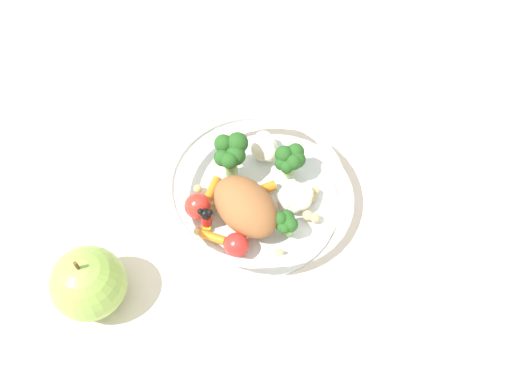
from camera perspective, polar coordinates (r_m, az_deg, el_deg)
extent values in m
plane|color=silver|center=(0.68, 1.31, -0.14)|extent=(2.40, 2.40, 0.00)
cylinder|color=white|center=(0.67, 0.00, -0.94)|extent=(0.19, 0.19, 0.01)
torus|color=white|center=(0.64, 0.00, 0.79)|extent=(0.20, 0.20, 0.01)
ellipsoid|color=#935B33|center=(0.63, -1.06, -1.46)|extent=(0.09, 0.10, 0.05)
cylinder|color=#8EB766|center=(0.68, 3.31, 2.28)|extent=(0.01, 0.01, 0.02)
sphere|color=#23561E|center=(0.66, 2.64, 2.94)|extent=(0.02, 0.02, 0.02)
sphere|color=#23561E|center=(0.65, 3.11, 2.54)|extent=(0.02, 0.02, 0.02)
sphere|color=#23561E|center=(0.65, 3.80, 3.03)|extent=(0.02, 0.02, 0.02)
sphere|color=#23561E|center=(0.66, 4.10, 3.28)|extent=(0.02, 0.02, 0.02)
sphere|color=#23561E|center=(0.66, 3.99, 4.05)|extent=(0.02, 0.02, 0.02)
sphere|color=#23561E|center=(0.67, 3.33, 3.78)|extent=(0.02, 0.02, 0.02)
sphere|color=#23561E|center=(0.66, 2.82, 3.76)|extent=(0.02, 0.02, 0.02)
cylinder|color=#7FAD5B|center=(0.64, 2.93, -3.87)|extent=(0.01, 0.01, 0.01)
sphere|color=#23561E|center=(0.62, 2.61, -3.42)|extent=(0.01, 0.01, 0.01)
sphere|color=#23561E|center=(0.62, 2.90, -3.63)|extent=(0.01, 0.01, 0.01)
sphere|color=#23561E|center=(0.62, 3.25, -3.51)|extent=(0.01, 0.01, 0.01)
sphere|color=#23561E|center=(0.62, 3.70, -3.18)|extent=(0.02, 0.02, 0.02)
sphere|color=#23561E|center=(0.63, 3.46, -2.74)|extent=(0.02, 0.02, 0.02)
sphere|color=#23561E|center=(0.63, 2.98, -2.57)|extent=(0.02, 0.02, 0.02)
sphere|color=#23561E|center=(0.62, 2.44, -2.75)|extent=(0.02, 0.02, 0.02)
cylinder|color=#7FAD5B|center=(0.67, -2.51, 2.61)|extent=(0.01, 0.01, 0.03)
sphere|color=#23561E|center=(0.65, -3.37, 3.46)|extent=(0.02, 0.02, 0.02)
sphere|color=#23561E|center=(0.64, -2.67, 3.17)|extent=(0.02, 0.02, 0.02)
sphere|color=#23561E|center=(0.65, -2.09, 3.70)|extent=(0.02, 0.02, 0.02)
sphere|color=#23561E|center=(0.65, -1.88, 4.93)|extent=(0.03, 0.03, 0.03)
sphere|color=#23561E|center=(0.65, -3.28, 4.87)|extent=(0.02, 0.02, 0.02)
sphere|color=silver|center=(0.69, 0.62, 4.39)|extent=(0.03, 0.03, 0.03)
sphere|color=silver|center=(0.69, 0.69, 4.17)|extent=(0.03, 0.03, 0.03)
sphere|color=silver|center=(0.68, 1.38, 3.84)|extent=(0.02, 0.02, 0.02)
sphere|color=silver|center=(0.68, 0.76, 4.53)|extent=(0.02, 0.02, 0.02)
sphere|color=silver|center=(0.69, 0.98, 4.62)|extent=(0.03, 0.03, 0.03)
sphere|color=silver|center=(0.69, 0.76, 5.22)|extent=(0.02, 0.02, 0.02)
sphere|color=silver|center=(0.69, 0.36, 4.57)|extent=(0.02, 0.02, 0.02)
sphere|color=silver|center=(0.65, 3.06, -1.06)|extent=(0.02, 0.02, 0.02)
sphere|color=silver|center=(0.65, 3.77, -1.28)|extent=(0.02, 0.02, 0.02)
sphere|color=silver|center=(0.65, 3.93, -0.58)|extent=(0.02, 0.02, 0.02)
sphere|color=silver|center=(0.65, 4.49, -0.74)|extent=(0.03, 0.03, 0.03)
sphere|color=silver|center=(0.65, 4.77, -0.15)|extent=(0.02, 0.02, 0.02)
sphere|color=silver|center=(0.65, 3.87, 0.07)|extent=(0.02, 0.02, 0.02)
sphere|color=silver|center=(0.65, 3.50, -0.50)|extent=(0.03, 0.03, 0.03)
cube|color=yellow|center=(0.65, -4.95, -3.21)|extent=(0.02, 0.02, 0.00)
cylinder|color=red|center=(0.64, -5.02, -2.79)|extent=(0.02, 0.02, 0.02)
sphere|color=black|center=(0.63, -5.11, -2.21)|extent=(0.01, 0.01, 0.01)
sphere|color=black|center=(0.62, -4.66, -2.08)|extent=(0.01, 0.01, 0.01)
sphere|color=black|center=(0.63, -5.62, -1.96)|extent=(0.01, 0.01, 0.01)
cylinder|color=orange|center=(0.67, 0.84, 0.48)|extent=(0.03, 0.01, 0.01)
cylinder|color=orange|center=(0.64, -4.36, -4.53)|extent=(0.03, 0.03, 0.01)
cylinder|color=orange|center=(0.67, -4.47, 0.12)|extent=(0.03, 0.03, 0.01)
sphere|color=red|center=(0.65, -5.97, -1.16)|extent=(0.03, 0.03, 0.03)
sphere|color=red|center=(0.62, -1.99, -5.36)|extent=(0.03, 0.03, 0.03)
sphere|color=#D1B775|center=(0.67, 5.94, 0.10)|extent=(0.01, 0.01, 0.01)
sphere|color=#D1B775|center=(0.65, 5.20, -2.35)|extent=(0.01, 0.01, 0.01)
sphere|color=tan|center=(0.64, -5.87, -3.97)|extent=(0.01, 0.01, 0.01)
sphere|color=#D1B775|center=(0.65, 5.91, -2.57)|extent=(0.01, 0.01, 0.01)
sphere|color=tan|center=(0.66, 5.61, -0.58)|extent=(0.01, 0.01, 0.01)
sphere|color=#D1B775|center=(0.63, 2.31, -6.20)|extent=(0.01, 0.01, 0.01)
sphere|color=#D1B775|center=(0.65, -4.43, -1.65)|extent=(0.01, 0.01, 0.01)
sphere|color=tan|center=(0.67, -5.86, 0.34)|extent=(0.01, 0.01, 0.01)
sphere|color=#8CB74C|center=(0.61, -16.46, -8.78)|extent=(0.08, 0.08, 0.08)
cylinder|color=brown|center=(0.57, -17.57, -7.06)|extent=(0.00, 0.00, 0.01)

